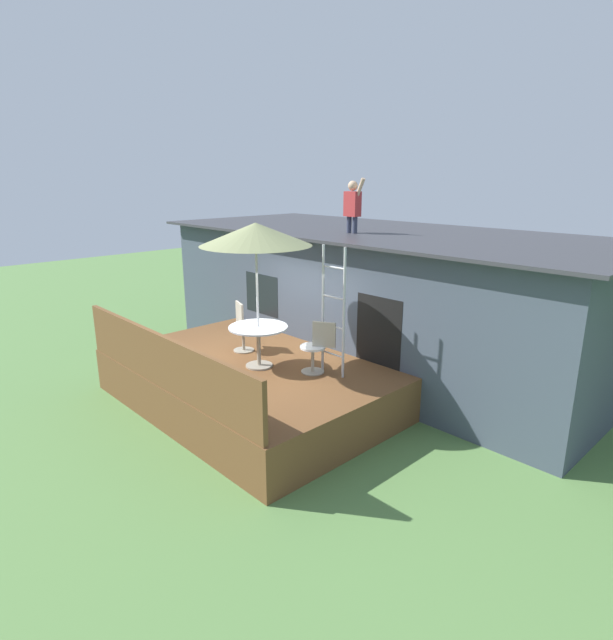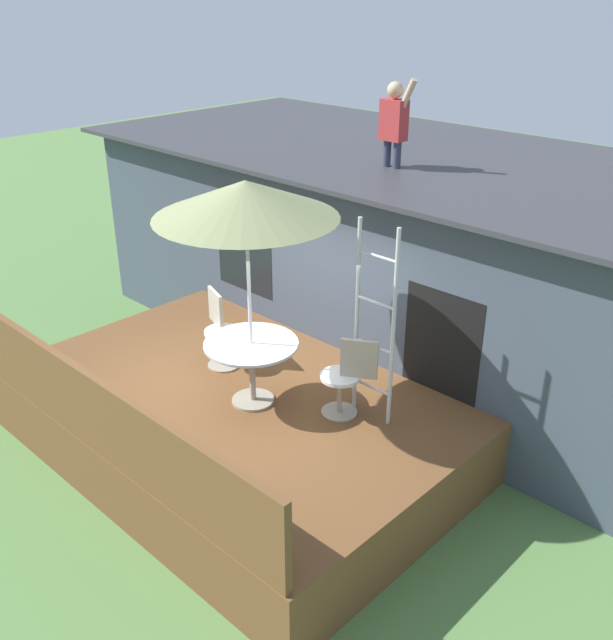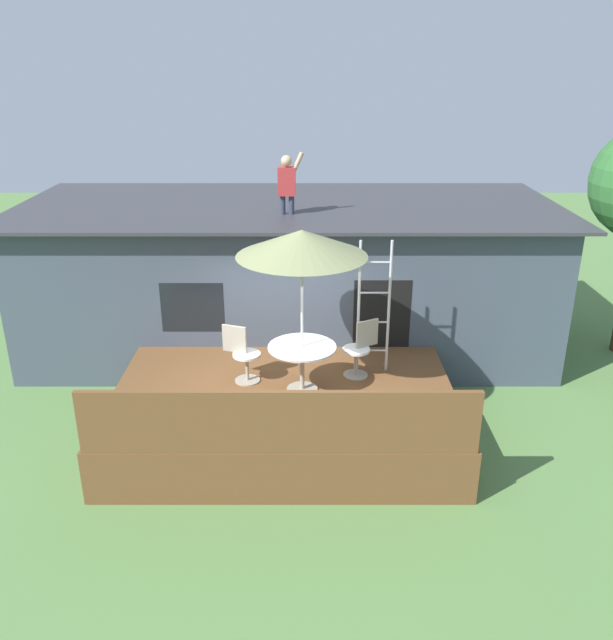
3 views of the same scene
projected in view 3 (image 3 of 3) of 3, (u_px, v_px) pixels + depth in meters
ground_plane at (282, 434)px, 10.38m from camera, size 40.00×40.00×0.00m
house at (287, 276)px, 13.16m from camera, size 10.50×4.50×2.95m
deck at (282, 412)px, 10.23m from camera, size 5.27×3.57×0.80m
deck_railing at (277, 423)px, 8.30m from camera, size 5.17×0.08×0.90m
patio_table at (300, 356)px, 9.85m from camera, size 1.04×1.04×0.74m
patio_umbrella at (299, 243)px, 9.18m from camera, size 1.90×1.90×2.54m
step_ladder at (371, 307)px, 10.31m from camera, size 0.52×0.04×2.20m
person_figure at (285, 180)px, 11.57m from camera, size 0.47×0.20×1.11m
patio_chair_left at (240, 354)px, 10.20m from camera, size 0.60×0.44×0.92m
patio_chair_right at (358, 349)px, 10.39m from camera, size 0.58×0.44×0.92m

